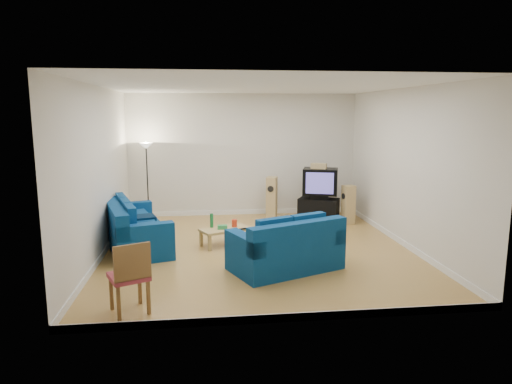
{
  "coord_description": "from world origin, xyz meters",
  "views": [
    {
      "loc": [
        -1.08,
        -8.75,
        2.7
      ],
      "look_at": [
        0.0,
        0.4,
        1.1
      ],
      "focal_mm": 32.0,
      "sensor_mm": 36.0,
      "label": 1
    }
  ],
  "objects": [
    {
      "name": "red_canister",
      "position": [
        -0.45,
        0.47,
        0.44
      ],
      "size": [
        0.15,
        0.15,
        0.15
      ],
      "primitive_type": "cylinder",
      "rotation": [
        0.0,
        0.0,
        0.61
      ],
      "color": "red",
      "rests_on": "coffee_table"
    },
    {
      "name": "remote",
      "position": [
        -0.28,
        0.25,
        0.37
      ],
      "size": [
        0.17,
        0.11,
        0.02
      ],
      "primitive_type": "cube",
      "rotation": [
        0.0,
        0.0,
        0.44
      ],
      "color": "black",
      "rests_on": "coffee_table"
    },
    {
      "name": "speaker_right",
      "position": [
        2.45,
        1.85,
        0.48
      ],
      "size": [
        0.33,
        0.29,
        0.96
      ],
      "rotation": [
        0.0,
        0.0,
        -1.31
      ],
      "color": "tan",
      "rests_on": "ground"
    },
    {
      "name": "floor_lamp",
      "position": [
        -2.45,
        2.7,
        1.64
      ],
      "size": [
        0.34,
        0.34,
        1.98
      ],
      "color": "black",
      "rests_on": "ground"
    },
    {
      "name": "bottle",
      "position": [
        -0.92,
        0.47,
        0.51
      ],
      "size": [
        0.09,
        0.09,
        0.29
      ],
      "primitive_type": "cylinder",
      "rotation": [
        0.0,
        0.0,
        0.58
      ],
      "color": "#197233",
      "rests_on": "coffee_table"
    },
    {
      "name": "sofa_three_seat",
      "position": [
        -2.51,
        0.45,
        0.35
      ],
      "size": [
        1.69,
        2.61,
        0.93
      ],
      "rotation": [
        0.0,
        0.0,
        -1.28
      ],
      "color": "navy",
      "rests_on": "ground"
    },
    {
      "name": "coffee_table",
      "position": [
        -0.65,
        0.38,
        0.31
      ],
      "size": [
        1.11,
        0.87,
        0.36
      ],
      "rotation": [
        0.0,
        0.0,
        0.44
      ],
      "color": "tan",
      "rests_on": "ground"
    },
    {
      "name": "sofa_loveseat",
      "position": [
        0.35,
        -1.27,
        0.35
      ],
      "size": [
        2.11,
        1.67,
        0.92
      ],
      "rotation": [
        0.0,
        0.0,
        0.4
      ],
      "color": "navy",
      "rests_on": "ground"
    },
    {
      "name": "television",
      "position": [
        1.83,
        2.21,
        1.02
      ],
      "size": [
        0.98,
        0.84,
        0.65
      ],
      "rotation": [
        0.0,
        0.0,
        -0.3
      ],
      "color": "black",
      "rests_on": "av_receiver"
    },
    {
      "name": "tissue_box",
      "position": [
        -0.7,
        0.31,
        0.4
      ],
      "size": [
        0.2,
        0.11,
        0.08
      ],
      "primitive_type": "cube",
      "rotation": [
        0.0,
        0.0,
        0.01
      ],
      "color": "green",
      "rests_on": "coffee_table"
    },
    {
      "name": "speaker_left",
      "position": [
        0.68,
        2.7,
        0.54
      ],
      "size": [
        0.34,
        0.38,
        1.08
      ],
      "rotation": [
        0.0,
        0.0,
        -0.33
      ],
      "color": "tan",
      "rests_on": "ground"
    },
    {
      "name": "room",
      "position": [
        0.0,
        0.0,
        1.54
      ],
      "size": [
        6.01,
        6.51,
        3.21
      ],
      "color": "olive",
      "rests_on": "ground"
    },
    {
      "name": "tv_stand",
      "position": [
        1.79,
        2.19,
        0.29
      ],
      "size": [
        1.1,
        0.92,
        0.59
      ],
      "primitive_type": "cube",
      "rotation": [
        0.0,
        0.0,
        -0.48
      ],
      "color": "black",
      "rests_on": "ground"
    },
    {
      "name": "centre_speaker",
      "position": [
        1.77,
        2.17,
        1.41
      ],
      "size": [
        0.41,
        0.3,
        0.13
      ],
      "primitive_type": "cube",
      "rotation": [
        0.0,
        0.0,
        -0.44
      ],
      "color": "tan",
      "rests_on": "television"
    },
    {
      "name": "dining_chair",
      "position": [
        -2.08,
        -2.76,
        0.57
      ],
      "size": [
        0.64,
        0.64,
        1.02
      ],
      "rotation": [
        0.0,
        0.0,
        0.42
      ],
      "color": "brown",
      "rests_on": "ground"
    },
    {
      "name": "av_receiver",
      "position": [
        1.8,
        2.16,
        0.64
      ],
      "size": [
        0.55,
        0.49,
        0.11
      ],
      "primitive_type": "cube",
      "rotation": [
        0.0,
        0.0,
        -0.3
      ],
      "color": "black",
      "rests_on": "tv_stand"
    }
  ]
}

